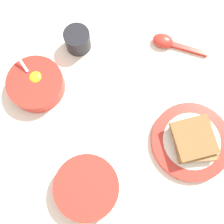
% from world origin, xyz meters
% --- Properties ---
extents(ground_plane, '(3.00, 3.00, 0.00)m').
position_xyz_m(ground_plane, '(0.00, 0.00, 0.00)').
color(ground_plane, silver).
extents(egg_bowl, '(0.16, 0.15, 0.07)m').
position_xyz_m(egg_bowl, '(0.19, 0.13, 0.02)').
color(egg_bowl, red).
rests_on(egg_bowl, ground_plane).
extents(toast_plate, '(0.21, 0.21, 0.02)m').
position_xyz_m(toast_plate, '(-0.18, -0.10, 0.01)').
color(toast_plate, red).
rests_on(toast_plate, ground_plane).
extents(toast_sandwich, '(0.14, 0.14, 0.04)m').
position_xyz_m(toast_sandwich, '(-0.18, -0.10, 0.04)').
color(toast_sandwich, brown).
rests_on(toast_sandwich, toast_plate).
extents(soup_spoon, '(0.15, 0.12, 0.03)m').
position_xyz_m(soup_spoon, '(0.07, -0.24, 0.01)').
color(soup_spoon, red).
rests_on(soup_spoon, ground_plane).
extents(congee_bowl, '(0.16, 0.16, 0.04)m').
position_xyz_m(congee_bowl, '(-0.11, 0.18, 0.02)').
color(congee_bowl, red).
rests_on(congee_bowl, ground_plane).
extents(drinking_cup, '(0.07, 0.07, 0.06)m').
position_xyz_m(drinking_cup, '(0.23, -0.03, 0.03)').
color(drinking_cup, black).
rests_on(drinking_cup, ground_plane).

